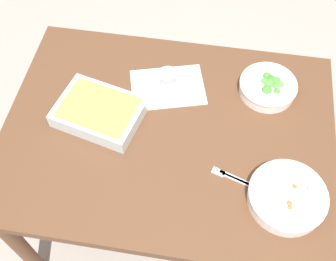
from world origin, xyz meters
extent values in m
plane|color=#9E9389|center=(0.00, 0.00, 0.00)|extent=(6.00, 6.00, 0.00)
cube|color=brown|center=(0.00, 0.00, 0.72)|extent=(1.20, 0.90, 0.04)
cylinder|color=brown|center=(-0.54, -0.39, 0.35)|extent=(0.06, 0.06, 0.70)
cylinder|color=brown|center=(-0.54, 0.39, 0.35)|extent=(0.06, 0.06, 0.70)
cylinder|color=brown|center=(0.54, 0.39, 0.35)|extent=(0.06, 0.06, 0.70)
cube|color=silver|center=(-0.03, 0.20, 0.74)|extent=(0.32, 0.27, 0.00)
cylinder|color=white|center=(0.42, -0.21, 0.77)|extent=(0.25, 0.25, 0.05)
torus|color=white|center=(0.42, -0.21, 0.79)|extent=(0.26, 0.26, 0.01)
cylinder|color=olive|center=(0.42, -0.21, 0.77)|extent=(0.20, 0.20, 0.03)
sphere|color=#C66633|center=(0.44, -0.18, 0.79)|extent=(0.02, 0.02, 0.02)
sphere|color=#C66633|center=(0.48, -0.18, 0.79)|extent=(0.02, 0.02, 0.02)
sphere|color=olive|center=(0.42, -0.26, 0.79)|extent=(0.02, 0.02, 0.02)
sphere|color=olive|center=(0.42, -0.24, 0.79)|extent=(0.02, 0.02, 0.02)
cylinder|color=white|center=(0.35, 0.24, 0.77)|extent=(0.21, 0.21, 0.05)
torus|color=white|center=(0.35, 0.24, 0.79)|extent=(0.22, 0.22, 0.01)
cylinder|color=#8CB272|center=(0.35, 0.24, 0.77)|extent=(0.17, 0.17, 0.02)
sphere|color=#478C38|center=(0.37, 0.25, 0.79)|extent=(0.04, 0.04, 0.04)
sphere|color=#478C38|center=(0.38, 0.20, 0.79)|extent=(0.03, 0.03, 0.03)
sphere|color=#478C38|center=(0.34, 0.20, 0.79)|extent=(0.04, 0.04, 0.04)
sphere|color=#478C38|center=(0.34, 0.27, 0.79)|extent=(0.03, 0.03, 0.03)
sphere|color=#3D7A33|center=(0.35, 0.24, 0.79)|extent=(0.03, 0.03, 0.03)
sphere|color=#569E42|center=(0.35, 0.24, 0.79)|extent=(0.04, 0.04, 0.04)
sphere|color=#569E42|center=(0.37, 0.23, 0.79)|extent=(0.03, 0.03, 0.03)
sphere|color=#478C38|center=(0.35, 0.23, 0.78)|extent=(0.02, 0.02, 0.02)
sphere|color=#569E42|center=(0.33, 0.25, 0.79)|extent=(0.03, 0.03, 0.03)
sphere|color=#3D7A33|center=(0.35, 0.26, 0.79)|extent=(0.04, 0.04, 0.04)
sphere|color=#569E42|center=(0.38, 0.24, 0.79)|extent=(0.03, 0.03, 0.03)
sphere|color=#3D7A33|center=(0.34, 0.21, 0.79)|extent=(0.03, 0.03, 0.03)
sphere|color=#3D7A33|center=(0.35, 0.25, 0.79)|extent=(0.03, 0.03, 0.03)
sphere|color=#3D7A33|center=(0.34, 0.26, 0.79)|extent=(0.03, 0.03, 0.03)
cube|color=silver|center=(-0.26, 0.02, 0.77)|extent=(0.34, 0.28, 0.06)
cube|color=#DBAD56|center=(-0.26, 0.02, 0.78)|extent=(0.30, 0.25, 0.04)
cylinder|color=#B2BCC6|center=(-0.03, 0.20, 0.78)|extent=(0.07, 0.07, 0.08)
cylinder|color=black|center=(-0.03, 0.20, 0.77)|extent=(0.06, 0.06, 0.05)
cube|color=silver|center=(0.27, -0.16, 0.74)|extent=(0.14, 0.06, 0.01)
ellipsoid|color=silver|center=(0.35, -0.19, 0.75)|extent=(0.05, 0.04, 0.01)
cube|color=silver|center=(0.28, -0.17, 0.74)|extent=(0.14, 0.05, 0.01)
cube|color=silver|center=(0.20, -0.14, 0.74)|extent=(0.05, 0.04, 0.01)
camera|label=1|loc=(0.13, -0.82, 2.01)|focal=44.83mm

